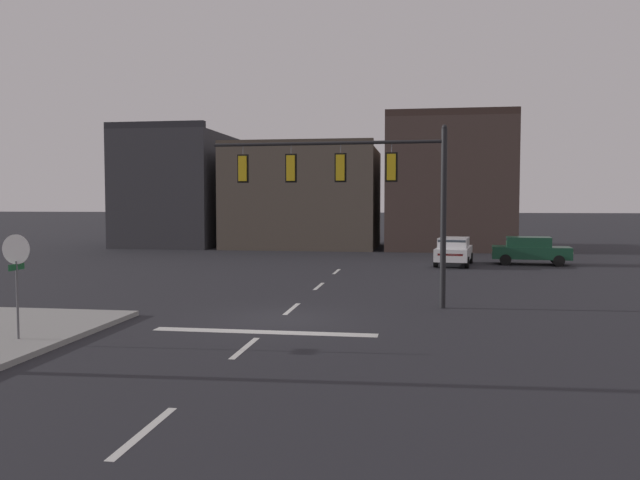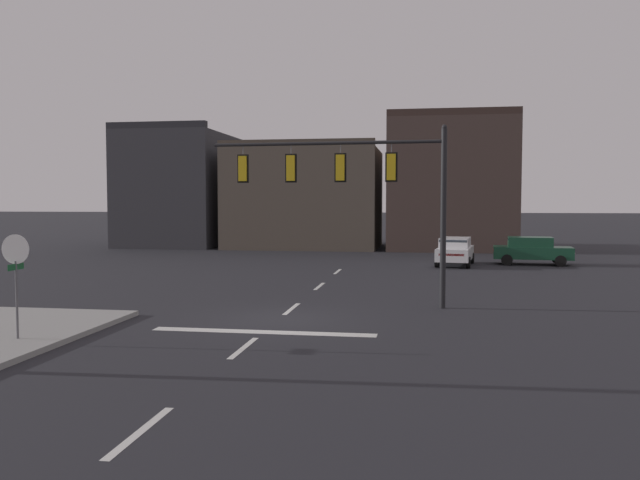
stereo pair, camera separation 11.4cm
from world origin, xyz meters
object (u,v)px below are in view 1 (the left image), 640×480
stop_sign (16,261)px  car_lot_middle (454,251)px  signal_mast_near_side (358,180)px  car_lot_nearside (530,250)px

stop_sign → car_lot_middle: (12.09, 22.79, -1.29)m
stop_sign → car_lot_middle: bearing=62.1°
signal_mast_near_side → car_lot_nearside: bearing=62.5°
car_lot_middle → stop_sign: bearing=-117.9°
car_lot_nearside → car_lot_middle: 4.59m
signal_mast_near_side → car_lot_middle: (4.10, 15.21, -3.57)m
signal_mast_near_side → car_lot_middle: size_ratio=1.79×
stop_sign → car_lot_nearside: (16.52, 24.01, -1.29)m
car_lot_nearside → car_lot_middle: same height
signal_mast_near_side → car_lot_middle: signal_mast_near_side is taller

